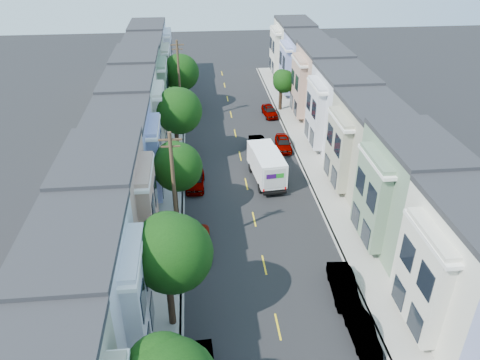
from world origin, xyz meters
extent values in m
plane|color=black|center=(0.00, 0.00, 0.00)|extent=(160.00, 160.00, 0.00)
cube|color=black|center=(0.00, 15.00, 0.01)|extent=(12.00, 70.00, 0.02)
cube|color=gray|center=(-6.05, 15.00, 0.07)|extent=(0.30, 70.00, 0.15)
cube|color=gray|center=(6.05, 15.00, 0.07)|extent=(0.30, 70.00, 0.15)
cube|color=gray|center=(-7.35, 15.00, 0.07)|extent=(2.60, 70.00, 0.15)
cube|color=gray|center=(7.35, 15.00, 0.07)|extent=(2.60, 70.00, 0.15)
cube|color=gold|center=(0.00, 15.00, 0.00)|extent=(0.12, 70.00, 0.01)
cube|color=#A09D85|center=(-11.15, 15.00, 0.00)|extent=(5.00, 70.00, 8.50)
cube|color=#A09D85|center=(11.15, 15.00, 0.00)|extent=(5.00, 70.00, 8.50)
cylinder|color=black|center=(-6.60, -5.08, 2.00)|extent=(0.44, 0.44, 4.00)
sphere|color=#184F0F|center=(-6.30, -5.08, 5.64)|extent=(4.70, 4.70, 4.70)
cylinder|color=black|center=(-6.60, 7.29, 1.64)|extent=(0.44, 0.44, 3.29)
sphere|color=#184F0F|center=(-6.30, 7.29, 4.72)|extent=(4.09, 4.09, 4.09)
cylinder|color=black|center=(-6.60, 17.76, 1.94)|extent=(0.44, 0.44, 3.88)
sphere|color=#184F0F|center=(-6.30, 17.76, 5.52)|extent=(4.70, 4.70, 4.70)
cylinder|color=black|center=(-6.60, 32.54, 1.67)|extent=(0.44, 0.44, 3.35)
sphere|color=#184F0F|center=(-6.30, 32.54, 4.99)|extent=(4.70, 4.70, 4.70)
cylinder|color=black|center=(6.60, 30.95, 1.44)|extent=(0.44, 0.44, 2.88)
sphere|color=#184F0F|center=(6.90, 30.95, 3.91)|extent=(2.95, 2.95, 2.95)
cylinder|color=#42301E|center=(-6.30, 2.00, 5.00)|extent=(0.26, 0.26, 10.00)
cube|color=#42301E|center=(-6.30, 2.00, 9.60)|extent=(1.60, 0.12, 0.12)
cylinder|color=#42301E|center=(-6.30, 28.00, 5.00)|extent=(0.26, 0.26, 10.00)
cube|color=#42301E|center=(-6.30, 28.00, 9.60)|extent=(1.60, 0.12, 0.12)
cube|color=white|center=(2.00, 11.64, 1.90)|extent=(2.44, 4.37, 2.39)
cube|color=white|center=(2.00, 14.85, 1.80)|extent=(2.44, 2.03, 2.20)
cube|color=black|center=(2.00, 12.56, 0.58)|extent=(2.24, 6.28, 0.24)
cube|color=#2D0A51|center=(1.64, 9.46, 2.18)|extent=(0.91, 0.04, 0.45)
cube|color=#198C1E|center=(2.46, 9.46, 2.18)|extent=(0.71, 0.04, 0.45)
cylinder|color=black|center=(0.90, 10.44, 0.46)|extent=(0.28, 0.91, 0.91)
cylinder|color=black|center=(3.10, 10.44, 0.46)|extent=(0.28, 0.91, 0.91)
cylinder|color=black|center=(0.90, 14.54, 0.46)|extent=(0.28, 0.91, 0.91)
cylinder|color=black|center=(3.10, 14.54, 0.46)|extent=(0.28, 0.91, 0.91)
imported|color=black|center=(2.07, 19.06, 0.70)|extent=(1.69, 4.25, 1.39)
imported|color=#A0A8AC|center=(-4.90, 2.30, 0.62)|extent=(2.17, 4.54, 1.25)
imported|color=#310603|center=(-4.90, 12.02, 0.74)|extent=(1.93, 4.61, 1.47)
imported|color=#3B4146|center=(4.90, -7.49, 0.62)|extent=(1.34, 3.72, 1.24)
imported|color=silver|center=(4.90, -3.46, 0.71)|extent=(1.80, 4.37, 1.42)
imported|color=black|center=(4.90, 19.31, 0.70)|extent=(1.96, 4.43, 1.40)
imported|color=black|center=(4.90, 29.08, 0.67)|extent=(1.92, 4.22, 1.33)
camera|label=1|loc=(-4.46, -26.67, 22.70)|focal=35.00mm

